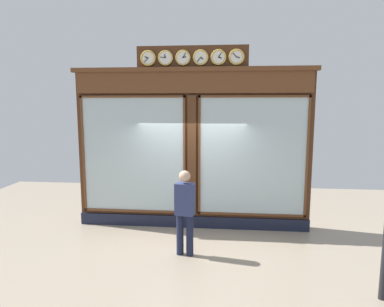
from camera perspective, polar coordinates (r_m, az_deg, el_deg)
The scene contains 3 objects.
ground_plane at distance 5.94m, azimuth -2.84°, elevation -21.52°, with size 14.00×14.00×0.00m, color gray.
shop_facade at distance 8.13m, azimuth 0.09°, elevation 0.93°, with size 5.59×0.42×4.24m.
pedestrian at distance 6.73m, azimuth -1.20°, elevation -9.20°, with size 0.39×0.28×1.69m.
Camera 1 is at (-0.78, 7.90, 2.96)m, focal length 32.19 mm.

